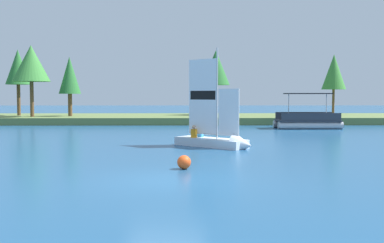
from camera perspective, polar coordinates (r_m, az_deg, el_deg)
The scene contains 10 objects.
ground_plane at distance 14.38m, azimuth -3.31°, elevation -7.56°, with size 200.00×200.00×0.00m, color navy.
shore_bank at distance 44.85m, azimuth -1.55°, elevation 0.37°, with size 80.00×10.38×0.66m, color #5B703D.
shoreline_tree_left at distance 47.86m, azimuth -21.52°, elevation 6.48°, with size 2.45×2.45×6.61m.
shoreline_tree_midleft at distance 44.71m, azimuth -20.02°, elevation 7.02°, with size 3.49×3.49×6.77m.
shoreline_tree_centre at distance 45.02m, azimuth -15.49°, elevation 5.69°, with size 2.12×2.12×5.80m.
shoreline_tree_midright at distance 46.16m, azimuth 3.08°, elevation 6.91°, with size 2.91×2.91×6.68m.
shoreline_tree_right at distance 50.04m, azimuth 17.81°, elevation 6.08°, with size 2.56×2.56×6.42m.
sailboat at distance 23.15m, azimuth 3.69°, elevation -2.25°, with size 4.25×3.82×5.54m.
pontoon_boat at distance 37.37m, azimuth 14.64°, elevation 0.20°, with size 5.22×2.47×2.89m.
channel_buoy at distance 16.42m, azimuth -1.03°, elevation -5.26°, with size 0.52×0.52×0.52m, color #E54C19.
Camera 1 is at (0.64, -14.10, 2.75)m, focal length 41.38 mm.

